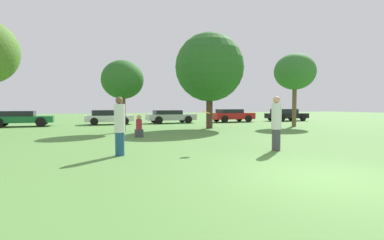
# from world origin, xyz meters

# --- Properties ---
(ground_plane) EXTENTS (120.00, 120.00, 0.00)m
(ground_plane) POSITION_xyz_m (0.00, 0.00, 0.00)
(ground_plane) COLOR #54843D
(person_thrower) EXTENTS (0.33, 0.33, 1.84)m
(person_thrower) POSITION_xyz_m (-3.92, 4.40, 0.94)
(person_thrower) COLOR navy
(person_thrower) RESTS_ON ground
(person_catcher) EXTENTS (0.34, 0.34, 1.88)m
(person_catcher) POSITION_xyz_m (1.31, 3.65, 0.96)
(person_catcher) COLOR #3F3F47
(person_catcher) RESTS_ON ground
(frisbee) EXTENTS (0.28, 0.27, 0.14)m
(frisbee) POSITION_xyz_m (-1.00, 4.41, 1.33)
(frisbee) COLOR orange
(bystander_sitting) EXTENTS (0.39, 0.32, 1.12)m
(bystander_sitting) POSITION_xyz_m (-2.48, 9.64, 0.48)
(bystander_sitting) COLOR #3F3F47
(bystander_sitting) RESTS_ON ground
(tree_1) EXTENTS (2.45, 2.45, 4.22)m
(tree_1) POSITION_xyz_m (-2.94, 12.62, 3.07)
(tree_1) COLOR brown
(tree_1) RESTS_ON ground
(tree_2) EXTENTS (4.71, 4.71, 6.57)m
(tree_2) POSITION_xyz_m (3.04, 13.71, 4.20)
(tree_2) COLOR #473323
(tree_2) RESTS_ON ground
(tree_3) EXTENTS (3.08, 3.08, 5.51)m
(tree_3) POSITION_xyz_m (9.89, 13.38, 4.12)
(tree_3) COLOR brown
(tree_3) RESTS_ON ground
(parked_car_green) EXTENTS (4.44, 2.01, 1.18)m
(parked_car_green) POSITION_xyz_m (-9.71, 20.11, 0.65)
(parked_car_green) COLOR #196633
(parked_car_green) RESTS_ON ground
(parked_car_white) EXTENTS (3.96, 1.99, 1.21)m
(parked_car_white) POSITION_xyz_m (-3.33, 20.54, 0.64)
(parked_car_white) COLOR silver
(parked_car_white) RESTS_ON ground
(parked_car_silver) EXTENTS (4.42, 1.94, 1.17)m
(parked_car_silver) POSITION_xyz_m (2.10, 20.58, 0.64)
(parked_car_silver) COLOR #B2B2B7
(parked_car_silver) RESTS_ON ground
(parked_car_red) EXTENTS (4.17, 2.01, 1.24)m
(parked_car_red) POSITION_xyz_m (8.22, 20.41, 0.68)
(parked_car_red) COLOR red
(parked_car_red) RESTS_ON ground
(parked_car_black) EXTENTS (4.28, 2.11, 1.24)m
(parked_car_black) POSITION_xyz_m (14.53, 20.41, 0.67)
(parked_car_black) COLOR black
(parked_car_black) RESTS_ON ground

